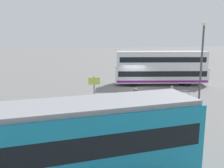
# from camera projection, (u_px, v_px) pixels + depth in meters

# --- Properties ---
(ground_plane) EXTENTS (160.00, 160.00, 0.00)m
(ground_plane) POSITION_uv_depth(u_px,v_px,m) (136.00, 89.00, 27.73)
(ground_plane) COLOR slate
(double_decker_bus) EXTENTS (10.99, 4.23, 3.94)m
(double_decker_bus) POSITION_uv_depth(u_px,v_px,m) (161.00, 68.00, 29.60)
(double_decker_bus) COLOR white
(double_decker_bus) RESTS_ON ground
(tram_yellow) EXTENTS (13.91, 4.16, 3.37)m
(tram_yellow) POSITION_uv_depth(u_px,v_px,m) (31.00, 148.00, 9.50)
(tram_yellow) COLOR teal
(tram_yellow) RESTS_ON ground
(pedestrian_near_railing) EXTENTS (0.34, 0.36, 1.68)m
(pedestrian_near_railing) POSITION_uv_depth(u_px,v_px,m) (136.00, 96.00, 20.44)
(pedestrian_near_railing) COLOR #4C3F2D
(pedestrian_near_railing) RESTS_ON ground
(pedestrian_crossing) EXTENTS (0.45, 0.45, 1.64)m
(pedestrian_crossing) POSITION_uv_depth(u_px,v_px,m) (172.00, 94.00, 21.44)
(pedestrian_crossing) COLOR #4C3F2D
(pedestrian_crossing) RESTS_ON ground
(pedestrian_railing) EXTENTS (8.72, 1.20, 1.08)m
(pedestrian_railing) POSITION_uv_depth(u_px,v_px,m) (144.00, 98.00, 20.85)
(pedestrian_railing) COLOR gray
(pedestrian_railing) RESTS_ON ground
(info_sign) EXTENTS (0.95, 0.12, 2.53)m
(info_sign) POSITION_uv_depth(u_px,v_px,m) (94.00, 86.00, 20.81)
(info_sign) COLOR slate
(info_sign) RESTS_ON ground
(street_lamp) EXTENTS (0.36, 0.36, 6.97)m
(street_lamp) POSITION_uv_depth(u_px,v_px,m) (202.00, 57.00, 20.67)
(street_lamp) COLOR #4C4C51
(street_lamp) RESTS_ON ground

